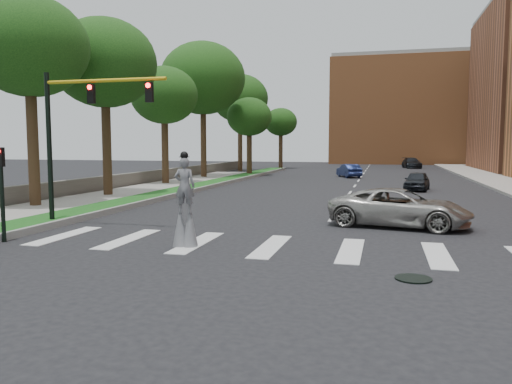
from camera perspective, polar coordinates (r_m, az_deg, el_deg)
name	(u,v)px	position (r m, az deg, el deg)	size (l,w,h in m)	color
ground_plane	(305,255)	(15.17, 5.65, -7.21)	(160.00, 160.00, 0.00)	black
grass_median	(193,188)	(37.40, -7.19, 0.51)	(2.00, 60.00, 0.25)	#164E18
median_curb	(206,188)	(37.02, -5.68, 0.50)	(0.20, 60.00, 0.28)	gray
sidewalk_left	(78,202)	(29.95, -19.66, -1.06)	(4.00, 60.00, 0.18)	gray
stone_wall	(139,179)	(41.47, -13.26, 1.48)	(0.50, 56.00, 1.10)	#59534C
manhole	(413,279)	(13.08, 17.55, -9.42)	(0.90, 0.90, 0.04)	black
building_backdrop	(407,112)	(92.89, 16.90, 8.73)	(26.00, 14.00, 18.00)	#C1703C
traffic_signal	(75,124)	(21.35, -20.01, 7.35)	(5.30, 0.23, 6.20)	black
secondary_signal	(2,185)	(18.94, -27.07, 0.69)	(0.25, 0.21, 3.23)	black
stilt_performer	(185,208)	(16.31, -8.13, -1.87)	(0.84, 0.55, 3.10)	#382516
suv_crossing	(400,208)	(21.00, 16.10, -1.72)	(2.57, 5.58, 1.55)	#A4A19B
car_near	(417,181)	(38.03, 17.92, 1.21)	(1.61, 4.00, 1.36)	black
car_mid	(349,171)	(51.47, 10.57, 2.41)	(1.42, 4.09, 1.35)	navy
car_far	(412,163)	(73.57, 17.36, 3.20)	(2.07, 5.08, 1.47)	black
tree_1	(29,47)	(28.67, -24.53, 14.82)	(5.98, 5.98, 10.82)	#382516
tree_2	(104,64)	(33.05, -16.93, 13.86)	(6.43, 6.43, 11.06)	#382516
tree_3	(164,96)	(41.73, -10.45, 10.76)	(5.46, 5.46, 9.62)	#382516
tree_4	(203,79)	(49.49, -6.09, 12.77)	(8.17, 8.17, 13.15)	#382516
tree_5	(240,99)	(62.58, -1.84, 10.61)	(6.97, 6.97, 11.95)	#382516
tree_6	(249,117)	(53.31, -0.78, 8.53)	(4.77, 4.77, 8.27)	#382516
tree_7	(281,123)	(69.23, 2.85, 7.94)	(4.50, 4.50, 8.32)	#382516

